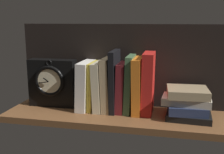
{
  "coord_description": "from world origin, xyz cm",
  "views": [
    {
      "loc": [
        20.5,
        -99.0,
        35.98
      ],
      "look_at": [
        -1.8,
        4.01,
        13.53
      ],
      "focal_mm": 43.81,
      "sensor_mm": 36.0,
      "label": 1
    }
  ],
  "objects": [
    {
      "name": "ground_plane",
      "position": [
        0.0,
        0.0,
        -1.25
      ],
      "size": [
        85.22,
        25.29,
        2.5
      ],
      "primitive_type": "cube",
      "color": "brown"
    },
    {
      "name": "book_cream_twain",
      "position": [
        -6.93,
        4.01,
        9.66
      ],
      "size": [
        3.85,
        14.17,
        19.43
      ],
      "primitive_type": "cube",
      "rotation": [
        0.0,
        -0.04,
        0.0
      ],
      "color": "beige",
      "rests_on": "ground_plane"
    },
    {
      "name": "book_yellow_seinlanguage",
      "position": [
        -9.59,
        4.01,
        9.59
      ],
      "size": [
        2.03,
        12.85,
        19.2
      ],
      "primitive_type": "cube",
      "rotation": [
        0.0,
        0.02,
        0.0
      ],
      "color": "gold",
      "rests_on": "ground_plane"
    },
    {
      "name": "book_orange_pandolfini",
      "position": [
        8.47,
        4.01,
        10.71
      ],
      "size": [
        3.72,
        14.51,
        21.47
      ],
      "primitive_type": "cube",
      "rotation": [
        0.0,
        -0.02,
        0.0
      ],
      "color": "orange",
      "rests_on": "ground_plane"
    },
    {
      "name": "book_green_romantic",
      "position": [
        5.27,
        4.01,
        11.11
      ],
      "size": [
        3.23,
        12.87,
        22.3
      ],
      "primitive_type": "cube",
      "rotation": [
        0.0,
        0.03,
        0.0
      ],
      "color": "#476B44",
      "rests_on": "ground_plane"
    },
    {
      "name": "book_tan_shortstories",
      "position": [
        -3.6,
        4.01,
        10.5
      ],
      "size": [
        3.83,
        13.59,
        21.1
      ],
      "primitive_type": "cube",
      "rotation": [
        0.0,
        -0.04,
        0.0
      ],
      "color": "tan",
      "rests_on": "ground_plane"
    },
    {
      "name": "book_black_skeptic",
      "position": [
        -0.7,
        4.01,
        12.01
      ],
      "size": [
        2.48,
        14.12,
        24.05
      ],
      "primitive_type": "cube",
      "rotation": [
        0.0,
        -0.01,
        0.0
      ],
      "color": "black",
      "rests_on": "ground_plane"
    },
    {
      "name": "book_red_requiem",
      "position": [
        12.47,
        4.01,
        11.77
      ],
      "size": [
        4.27,
        13.6,
        23.58
      ],
      "primitive_type": "cube",
      "rotation": [
        0.0,
        0.01,
        0.0
      ],
      "color": "red",
      "rests_on": "ground_plane"
    },
    {
      "name": "framed_clock",
      "position": [
        -27.17,
        3.75,
        10.05
      ],
      "size": [
        19.69,
        6.74,
        19.95
      ],
      "color": "black",
      "rests_on": "ground_plane"
    },
    {
      "name": "book_maroon_dawkins",
      "position": [
        2.2,
        4.01,
        9.63
      ],
      "size": [
        3.48,
        12.71,
        19.33
      ],
      "primitive_type": "cube",
      "rotation": [
        0.0,
        0.02,
        0.0
      ],
      "color": "maroon",
      "rests_on": "ground_plane"
    },
    {
      "name": "book_stack_side",
      "position": [
        27.25,
        0.74,
        5.55
      ],
      "size": [
        18.39,
        14.65,
        11.25
      ],
      "color": "black",
      "rests_on": "ground_plane"
    },
    {
      "name": "book_white_catcher",
      "position": [
        -12.78,
        4.01,
        9.64
      ],
      "size": [
        4.85,
        14.86,
        19.42
      ],
      "primitive_type": "cube",
      "rotation": [
        0.0,
        0.04,
        0.0
      ],
      "color": "silver",
      "rests_on": "ground_plane"
    },
    {
      "name": "back_panel",
      "position": [
        0.0,
        12.04,
        17.01
      ],
      "size": [
        85.22,
        1.2,
        34.01
      ],
      "primitive_type": "cube",
      "color": "black",
      "rests_on": "ground_plane"
    }
  ]
}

